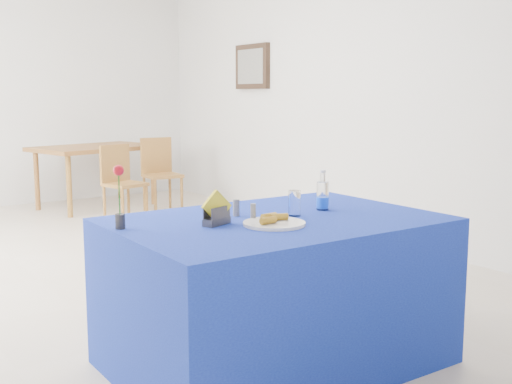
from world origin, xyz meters
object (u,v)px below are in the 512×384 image
at_px(blue_table, 276,291).
at_px(water_bottle, 323,197).
at_px(oak_table, 96,152).
at_px(chair_bg_right, 160,169).
at_px(plate, 274,224).
at_px(chair_bg_left, 121,177).

height_order(blue_table, water_bottle, water_bottle).
relative_size(oak_table, chair_bg_right, 1.83).
bearing_deg(plate, blue_table, 50.73).
bearing_deg(plate, chair_bg_right, 70.66).
relative_size(plate, chair_bg_right, 0.34).
relative_size(water_bottle, oak_table, 0.14).
relative_size(blue_table, chair_bg_left, 1.91).
relative_size(oak_table, chair_bg_left, 1.90).
relative_size(chair_bg_left, chair_bg_right, 0.97).
distance_m(plate, chair_bg_right, 4.75).
bearing_deg(plate, water_bottle, 22.21).
bearing_deg(plate, oak_table, 78.62).
distance_m(plate, oak_table, 5.23).
bearing_deg(blue_table, chair_bg_left, 78.39).
bearing_deg(oak_table, blue_table, -100.49).
xyz_separation_m(water_bottle, chair_bg_left, (0.47, 3.92, -0.35)).
xyz_separation_m(plate, oak_table, (1.03, 5.13, -0.09)).
distance_m(blue_table, chair_bg_left, 4.06).
distance_m(water_bottle, chair_bg_right, 4.44).
bearing_deg(plate, chair_bg_left, 77.31).
relative_size(plate, blue_table, 0.19).
height_order(water_bottle, oak_table, water_bottle).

